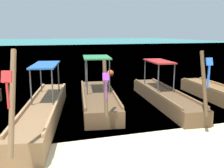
{
  "coord_description": "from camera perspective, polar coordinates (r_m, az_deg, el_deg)",
  "views": [
    {
      "loc": [
        -2.69,
        -4.99,
        3.2
      ],
      "look_at": [
        0.0,
        4.08,
        1.24
      ],
      "focal_mm": 40.5,
      "sensor_mm": 36.0,
      "label": 1
    }
  ],
  "objects": [
    {
      "name": "ground",
      "position": [
        6.51,
        10.79,
        -17.96
      ],
      "size": [
        120.0,
        120.0,
        0.0
      ],
      "primitive_type": "plane",
      "color": "beige"
    },
    {
      "name": "sea_water",
      "position": [
        67.2,
        -14.38,
        8.6
      ],
      "size": [
        120.0,
        120.0,
        0.0
      ],
      "primitive_type": "plane",
      "color": "teal",
      "rests_on": "ground"
    },
    {
      "name": "longtail_boat_red_ribbon",
      "position": [
        9.62,
        -15.15,
        -5.75
      ],
      "size": [
        2.32,
        7.56,
        2.84
      ],
      "color": "olive",
      "rests_on": "ground"
    },
    {
      "name": "longtail_boat_violet_ribbon",
      "position": [
        10.98,
        -3.12,
        -3.29
      ],
      "size": [
        2.15,
        5.89,
        2.33
      ],
      "color": "brown",
      "rests_on": "ground"
    },
    {
      "name": "longtail_boat_blue_ribbon",
      "position": [
        11.55,
        11.67,
        -2.82
      ],
      "size": [
        1.58,
        6.46,
        2.62
      ],
      "color": "brown",
      "rests_on": "ground"
    },
    {
      "name": "mooring_buoy_near",
      "position": [
        18.23,
        -0.39,
        2.4
      ],
      "size": [
        0.51,
        0.51,
        0.51
      ],
      "color": "#EA5119",
      "rests_on": "sea_water"
    }
  ]
}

